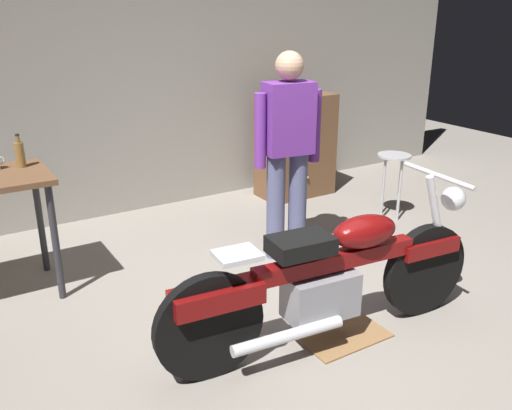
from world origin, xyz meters
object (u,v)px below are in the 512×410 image
object	(u,v)px
motorcycle	(331,276)
person_standing	(288,148)
shop_stool	(393,169)
bottle	(20,154)
wooden_dresser	(295,146)

from	to	relation	value
motorcycle	person_standing	xyz separation A→B (m)	(0.50, 1.19, 0.48)
person_standing	shop_stool	size ratio (longest dim) A/B	2.61
bottle	motorcycle	bearing A→B (deg)	-52.53
motorcycle	person_standing	size ratio (longest dim) A/B	1.31
motorcycle	wooden_dresser	bearing A→B (deg)	64.13
shop_stool	person_standing	bearing A→B (deg)	-172.84
wooden_dresser	motorcycle	bearing A→B (deg)	-121.13
shop_stool	bottle	world-z (taller)	bottle
shop_stool	bottle	distance (m)	3.32
motorcycle	shop_stool	bearing A→B (deg)	41.43
person_standing	bottle	bearing A→B (deg)	-10.12
shop_stool	bottle	xyz separation A→B (m)	(-3.25, 0.44, 0.50)
wooden_dresser	shop_stool	bearing A→B (deg)	-70.05
motorcycle	shop_stool	xyz separation A→B (m)	(1.86, 1.36, 0.05)
motorcycle	shop_stool	distance (m)	2.31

